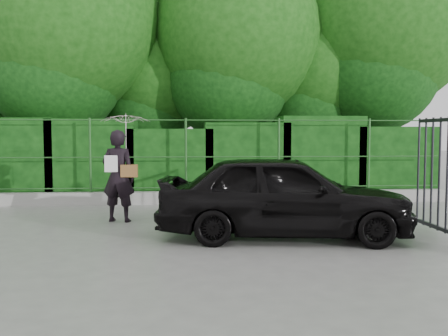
{
  "coord_description": "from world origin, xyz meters",
  "views": [
    {
      "loc": [
        0.37,
        -7.71,
        1.73
      ],
      "look_at": [
        1.08,
        1.3,
        1.1
      ],
      "focal_mm": 40.0,
      "sensor_mm": 36.0,
      "label": 1
    }
  ],
  "objects": [
    {
      "name": "ground",
      "position": [
        0.0,
        0.0,
        0.0
      ],
      "size": [
        80.0,
        80.0,
        0.0
      ],
      "primitive_type": "plane",
      "color": "gray"
    },
    {
      "name": "kerb",
      "position": [
        0.0,
        4.5,
        0.15
      ],
      "size": [
        14.0,
        0.25,
        0.3
      ],
      "primitive_type": "cube",
      "color": "#9E9E99",
      "rests_on": "ground"
    },
    {
      "name": "fence",
      "position": [
        0.22,
        4.5,
        1.2
      ],
      "size": [
        14.13,
        0.06,
        1.8
      ],
      "color": "#22511F",
      "rests_on": "kerb"
    },
    {
      "name": "hedge",
      "position": [
        -0.13,
        5.5,
        1.03
      ],
      "size": [
        14.2,
        1.2,
        2.22
      ],
      "color": "black",
      "rests_on": "ground"
    },
    {
      "name": "trees",
      "position": [
        1.14,
        7.74,
        4.62
      ],
      "size": [
        17.1,
        6.15,
        8.08
      ],
      "color": "black",
      "rests_on": "ground"
    },
    {
      "name": "woman",
      "position": [
        -0.83,
        2.14,
        1.38
      ],
      "size": [
        0.99,
        0.96,
        2.13
      ],
      "color": "black",
      "rests_on": "ground"
    },
    {
      "name": "car",
      "position": [
        2.0,
        0.36,
        0.7
      ],
      "size": [
        4.32,
        2.2,
        1.41
      ],
      "primitive_type": "imported",
      "rotation": [
        0.0,
        0.0,
        1.44
      ],
      "color": "black",
      "rests_on": "ground"
    }
  ]
}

